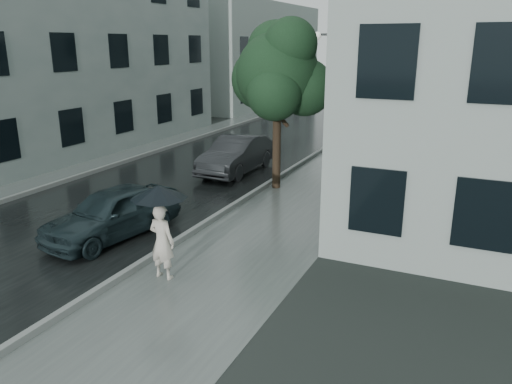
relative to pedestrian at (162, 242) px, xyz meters
The scene contains 15 objects.
ground 1.50m from the pedestrian, 51.22° to the left, with size 120.00×120.00×0.00m, color black.
sidewalk 13.03m from the pedestrian, 85.48° to the left, with size 3.50×60.00×0.01m, color slate.
kerb_near 13.01m from the pedestrian, 93.54° to the left, with size 0.15×60.00×0.15m, color slate.
asphalt_road 13.68m from the pedestrian, 108.36° to the left, with size 6.85×60.00×0.00m, color black.
kerb_far 15.15m from the pedestrian, 121.04° to the left, with size 0.15×60.00×0.15m, color slate.
sidewalk_far 15.65m from the pedestrian, 123.95° to the left, with size 1.70×60.00×0.01m, color #4C5451.
building_near 21.70m from the pedestrian, 73.03° to the left, with size 7.02×36.00×9.00m.
building_far_a 16.26m from the pedestrian, 145.41° to the left, with size 7.02×20.00×9.50m.
building_far_b 33.73m from the pedestrian, 112.77° to the left, with size 7.02×18.00×8.00m.
pedestrian is the anchor object (origin of this frame).
umbrella 1.14m from the pedestrian, 76.78° to the right, with size 1.52×1.52×1.24m.
street_tree 8.36m from the pedestrian, 93.37° to the left, with size 3.66×3.33×5.79m.
lamp_post 12.21m from the pedestrian, 90.47° to the left, with size 0.84×0.41×5.39m.
car_near 2.99m from the pedestrian, 150.65° to the left, with size 1.59×3.95×1.35m, color #1A282C.
car_far 9.41m from the pedestrian, 106.81° to the left, with size 1.51×4.34×1.43m, color black.
Camera 1 is at (5.25, -9.23, 5.00)m, focal length 35.00 mm.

